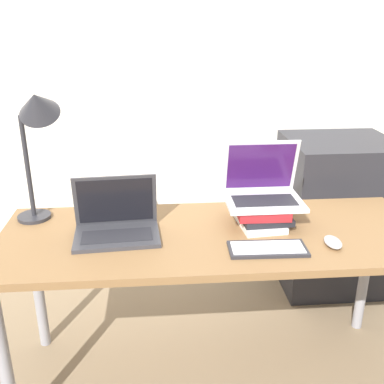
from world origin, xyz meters
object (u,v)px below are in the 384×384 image
Objects in this scene: book_stack at (260,213)px; wireless_keyboard at (267,249)px; laptop_on_books at (262,189)px; laptop_left at (117,224)px; mouse at (333,242)px; mini_fridge at (333,214)px; desk_lamp at (36,120)px.

wireless_keyboard is at bearing -96.14° from book_stack.
laptop_on_books is at bearing 71.57° from book_stack.
book_stack is 0.97× the size of wireless_keyboard.
laptop_left is 0.60m from book_stack.
mouse is 0.12× the size of mini_fridge.
wireless_keyboard is 0.33× the size of mini_fridge.
laptop_on_books reaches higher than book_stack.
wireless_keyboard is 0.50× the size of desk_lamp.
desk_lamp is at bearing 174.16° from book_stack.
book_stack is 0.32m from mouse.
laptop_left is 1.21× the size of book_stack.
laptop_left is 3.32× the size of mouse.
laptop_left is 0.60m from wireless_keyboard.
wireless_keyboard is 1.11m from mini_fridge.
laptop_on_books reaches higher than laptop_left.
mini_fridge is (0.60, 0.64, -0.31)m from book_stack.
wireless_keyboard is (0.57, -0.18, -0.04)m from laptop_left.
laptop_left is 1.09× the size of laptop_on_books.
wireless_keyboard is at bearing -97.52° from laptop_on_books.
desk_lamp is at bearing 176.06° from laptop_on_books.
mini_fridge is (0.62, 0.88, -0.27)m from wireless_keyboard.
wireless_keyboard is at bearing -20.90° from desk_lamp.
laptop_left is 0.62m from laptop_on_books.
laptop_left is 0.39× the size of mini_fridge.
book_stack is at bearing -5.84° from desk_lamp.
mini_fridge reaches higher than mouse.
desk_lamp is (-0.90, 0.06, 0.30)m from laptop_on_books.
mouse is (0.22, -0.25, -0.13)m from laptop_on_books.
book_stack is 0.32× the size of mini_fridge.
laptop_on_books is 0.95m from desk_lamp.
laptop_left is 1.17× the size of wireless_keyboard.
book_stack is (0.59, 0.06, -0.00)m from laptop_left.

